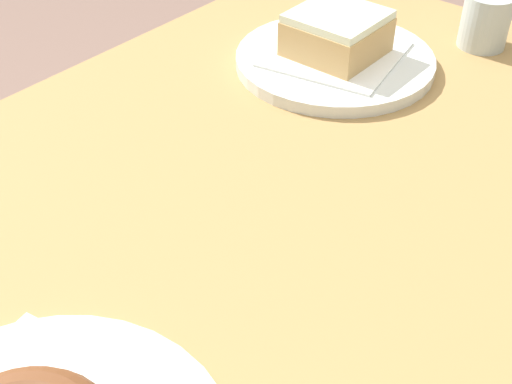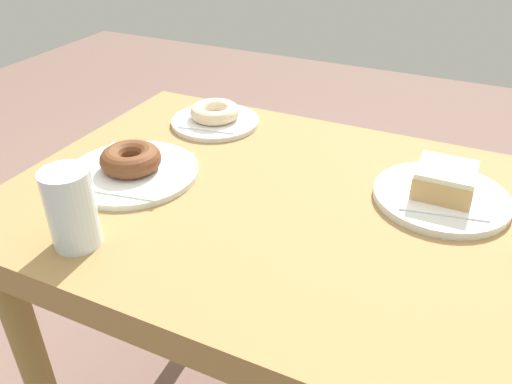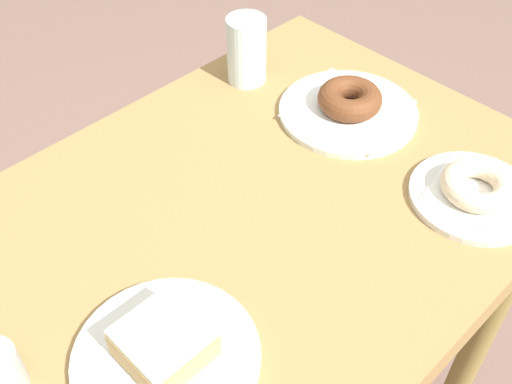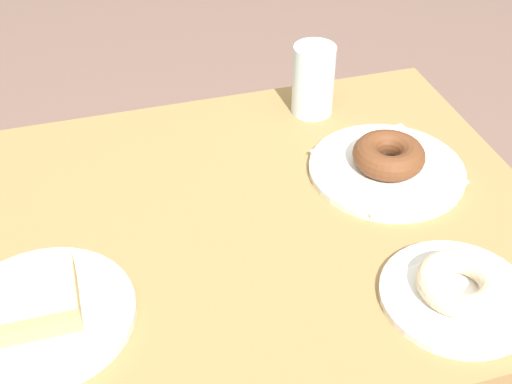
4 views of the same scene
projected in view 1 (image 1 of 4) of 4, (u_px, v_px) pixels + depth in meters
The scene contains 5 objects.
table at pixel (279, 285), 0.64m from camera, with size 0.96×0.67×0.75m.
plate_glazed_square at pixel (335, 60), 0.77m from camera, with size 0.22×0.22×0.01m, color silver.
napkin_glazed_square at pixel (335, 54), 0.76m from camera, with size 0.14×0.14×0.00m, color white.
donut_glazed_square at pixel (337, 33), 0.75m from camera, with size 0.09×0.09×0.05m.
sugar_jar at pixel (487, 21), 0.79m from camera, with size 0.06×0.06×0.06m, color #ADB7B8.
Camera 1 is at (0.36, 0.27, 1.12)m, focal length 47.70 mm.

